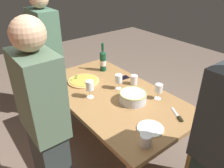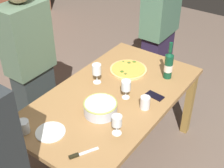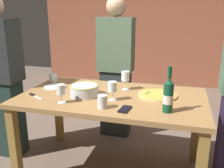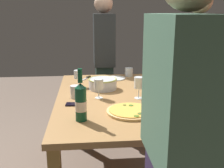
{
  "view_description": "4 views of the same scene",
  "coord_description": "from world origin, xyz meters",
  "px_view_note": "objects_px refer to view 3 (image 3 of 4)",
  "views": [
    {
      "loc": [
        -1.46,
        1.14,
        1.87
      ],
      "look_at": [
        0.0,
        0.0,
        0.86
      ],
      "focal_mm": 35.22,
      "sensor_mm": 36.0,
      "label": 1
    },
    {
      "loc": [
        -1.62,
        -1.16,
        2.24
      ],
      "look_at": [
        0.0,
        0.0,
        0.86
      ],
      "focal_mm": 49.56,
      "sensor_mm": 36.0,
      "label": 2
    },
    {
      "loc": [
        0.56,
        -1.98,
        1.45
      ],
      "look_at": [
        0.0,
        0.0,
        0.86
      ],
      "focal_mm": 39.87,
      "sensor_mm": 36.0,
      "label": 3
    },
    {
      "loc": [
        2.14,
        -0.2,
        1.43
      ],
      "look_at": [
        0.0,
        0.0,
        0.86
      ],
      "focal_mm": 44.03,
      "sensor_mm": 36.0,
      "label": 4
    }
  ],
  "objects_px": {
    "wine_glass_by_bottle": "(112,87)",
    "side_plate": "(55,87)",
    "cup_ceramic": "(102,102)",
    "pizza": "(157,95)",
    "cup_amber": "(54,78)",
    "wine_bottle": "(168,95)",
    "pizza_knife": "(34,96)",
    "person_guest_right": "(1,79)",
    "wine_glass_far_left": "(61,90)",
    "dining_table": "(112,106)",
    "wine_glass_near_pizza": "(125,77)",
    "cell_phone": "(125,109)",
    "serving_bowl": "(84,90)",
    "person_guest_left": "(116,68)"
  },
  "relations": [
    {
      "from": "wine_glass_by_bottle",
      "to": "side_plate",
      "type": "distance_m",
      "value": 0.68
    },
    {
      "from": "wine_glass_by_bottle",
      "to": "cup_ceramic",
      "type": "height_order",
      "value": "wine_glass_by_bottle"
    },
    {
      "from": "pizza",
      "to": "cup_amber",
      "type": "distance_m",
      "value": 1.09
    },
    {
      "from": "wine_bottle",
      "to": "pizza_knife",
      "type": "bearing_deg",
      "value": 177.93
    },
    {
      "from": "cup_amber",
      "to": "person_guest_right",
      "type": "bearing_deg",
      "value": -152.29
    },
    {
      "from": "wine_glass_far_left",
      "to": "side_plate",
      "type": "height_order",
      "value": "wine_glass_far_left"
    },
    {
      "from": "dining_table",
      "to": "pizza",
      "type": "height_order",
      "value": "pizza"
    },
    {
      "from": "cup_amber",
      "to": "cup_ceramic",
      "type": "bearing_deg",
      "value": -37.78
    },
    {
      "from": "dining_table",
      "to": "cup_ceramic",
      "type": "bearing_deg",
      "value": -88.28
    },
    {
      "from": "wine_glass_near_pizza",
      "to": "cell_phone",
      "type": "bearing_deg",
      "value": -77.39
    },
    {
      "from": "wine_glass_far_left",
      "to": "cup_ceramic",
      "type": "distance_m",
      "value": 0.35
    },
    {
      "from": "pizza",
      "to": "cup_ceramic",
      "type": "bearing_deg",
      "value": -133.67
    },
    {
      "from": "wine_glass_by_bottle",
      "to": "serving_bowl",
      "type": "bearing_deg",
      "value": 169.7
    },
    {
      "from": "pizza",
      "to": "wine_bottle",
      "type": "relative_size",
      "value": 0.99
    },
    {
      "from": "side_plate",
      "to": "wine_glass_by_bottle",
      "type": "bearing_deg",
      "value": -17.68
    },
    {
      "from": "side_plate",
      "to": "person_guest_left",
      "type": "bearing_deg",
      "value": 56.55
    },
    {
      "from": "wine_bottle",
      "to": "pizza_knife",
      "type": "relative_size",
      "value": 1.8
    },
    {
      "from": "serving_bowl",
      "to": "wine_glass_near_pizza",
      "type": "bearing_deg",
      "value": 41.43
    },
    {
      "from": "cup_amber",
      "to": "cup_ceramic",
      "type": "xyz_separation_m",
      "value": [
        0.71,
        -0.55,
        0.01
      ]
    },
    {
      "from": "dining_table",
      "to": "cup_amber",
      "type": "xyz_separation_m",
      "value": [
        -0.7,
        0.25,
        0.14
      ]
    },
    {
      "from": "cup_ceramic",
      "to": "wine_glass_near_pizza",
      "type": "bearing_deg",
      "value": 83.02
    },
    {
      "from": "person_guest_left",
      "to": "wine_bottle",
      "type": "bearing_deg",
      "value": 20.82
    },
    {
      "from": "side_plate",
      "to": "pizza_knife",
      "type": "relative_size",
      "value": 1.11
    },
    {
      "from": "side_plate",
      "to": "pizza",
      "type": "bearing_deg",
      "value": -0.04
    },
    {
      "from": "dining_table",
      "to": "person_guest_right",
      "type": "xyz_separation_m",
      "value": [
        -1.15,
        0.01,
        0.16
      ]
    },
    {
      "from": "cup_amber",
      "to": "person_guest_right",
      "type": "height_order",
      "value": "person_guest_right"
    },
    {
      "from": "wine_glass_near_pizza",
      "to": "pizza_knife",
      "type": "height_order",
      "value": "wine_glass_near_pizza"
    },
    {
      "from": "cup_ceramic",
      "to": "cell_phone",
      "type": "distance_m",
      "value": 0.18
    },
    {
      "from": "wine_glass_near_pizza",
      "to": "pizza_knife",
      "type": "distance_m",
      "value": 0.83
    },
    {
      "from": "cup_amber",
      "to": "cup_ceramic",
      "type": "distance_m",
      "value": 0.9
    },
    {
      "from": "person_guest_left",
      "to": "side_plate",
      "type": "bearing_deg",
      "value": -45.92
    },
    {
      "from": "pizza",
      "to": "serving_bowl",
      "type": "xyz_separation_m",
      "value": [
        -0.62,
        -0.15,
        0.04
      ]
    },
    {
      "from": "side_plate",
      "to": "person_guest_left",
      "type": "height_order",
      "value": "person_guest_left"
    },
    {
      "from": "side_plate",
      "to": "cell_phone",
      "type": "xyz_separation_m",
      "value": [
        0.78,
        -0.38,
        0.0
      ]
    },
    {
      "from": "wine_glass_near_pizza",
      "to": "cell_phone",
      "type": "height_order",
      "value": "wine_glass_near_pizza"
    },
    {
      "from": "dining_table",
      "to": "side_plate",
      "type": "bearing_deg",
      "value": 171.24
    },
    {
      "from": "serving_bowl",
      "to": "wine_glass_near_pizza",
      "type": "xyz_separation_m",
      "value": [
        0.3,
        0.27,
        0.07
      ]
    },
    {
      "from": "cup_amber",
      "to": "pizza_knife",
      "type": "height_order",
      "value": "cup_amber"
    },
    {
      "from": "wine_glass_far_left",
      "to": "side_plate",
      "type": "distance_m",
      "value": 0.47
    },
    {
      "from": "serving_bowl",
      "to": "wine_bottle",
      "type": "distance_m",
      "value": 0.75
    },
    {
      "from": "wine_glass_near_pizza",
      "to": "cell_phone",
      "type": "xyz_separation_m",
      "value": [
        0.11,
        -0.5,
        -0.12
      ]
    },
    {
      "from": "pizza",
      "to": "pizza_knife",
      "type": "height_order",
      "value": "pizza"
    },
    {
      "from": "pizza_knife",
      "to": "side_plate",
      "type": "bearing_deg",
      "value": 82.89
    },
    {
      "from": "cup_ceramic",
      "to": "wine_glass_by_bottle",
      "type": "bearing_deg",
      "value": 82.55
    },
    {
      "from": "cup_ceramic",
      "to": "pizza_knife",
      "type": "xyz_separation_m",
      "value": [
        -0.65,
        0.1,
        -0.04
      ]
    },
    {
      "from": "wine_glass_by_bottle",
      "to": "cup_ceramic",
      "type": "distance_m",
      "value": 0.2
    },
    {
      "from": "wine_glass_far_left",
      "to": "person_guest_left",
      "type": "distance_m",
      "value": 1.05
    },
    {
      "from": "wine_glass_far_left",
      "to": "cup_ceramic",
      "type": "relative_size",
      "value": 1.5
    },
    {
      "from": "wine_bottle",
      "to": "person_guest_left",
      "type": "distance_m",
      "value": 1.19
    },
    {
      "from": "cup_amber",
      "to": "cell_phone",
      "type": "relative_size",
      "value": 0.63
    }
  ]
}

